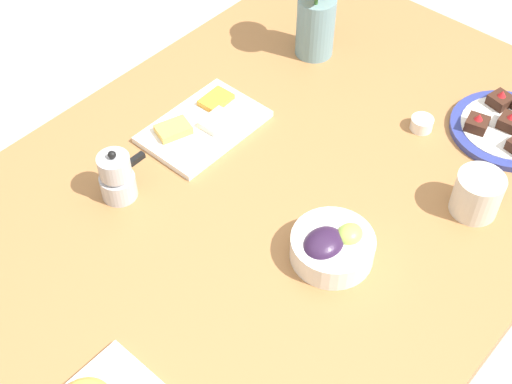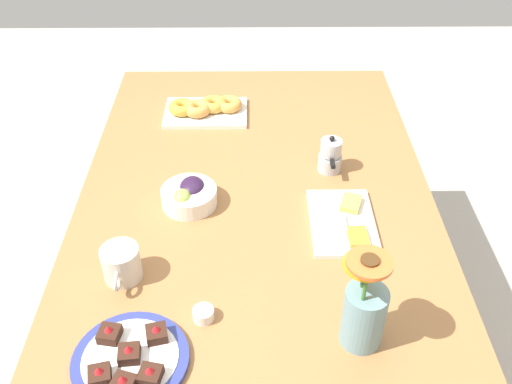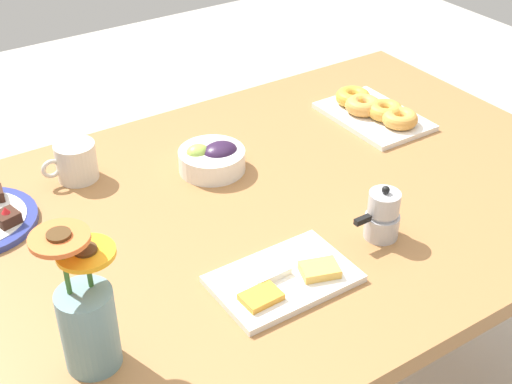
% 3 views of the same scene
% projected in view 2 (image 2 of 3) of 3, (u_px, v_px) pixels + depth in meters
% --- Properties ---
extents(ground_plane, '(6.00, 6.00, 0.00)m').
position_uv_depth(ground_plane, '(256.00, 361.00, 2.05)').
color(ground_plane, '#B7B2A8').
extents(dining_table, '(1.60, 1.00, 0.74)m').
position_uv_depth(dining_table, '(256.00, 226.00, 1.64)').
color(dining_table, '#9E6B3D').
rests_on(dining_table, ground_plane).
extents(coffee_mug, '(0.13, 0.09, 0.09)m').
position_uv_depth(coffee_mug, '(121.00, 263.00, 1.34)').
color(coffee_mug, beige).
rests_on(coffee_mug, dining_table).
extents(grape_bowl, '(0.15, 0.15, 0.07)m').
position_uv_depth(grape_bowl, '(189.00, 195.00, 1.57)').
color(grape_bowl, white).
rests_on(grape_bowl, dining_table).
extents(cheese_platter, '(0.26, 0.17, 0.03)m').
position_uv_depth(cheese_platter, '(343.00, 222.00, 1.51)').
color(cheese_platter, white).
rests_on(cheese_platter, dining_table).
extents(croissant_platter, '(0.19, 0.28, 0.05)m').
position_uv_depth(croissant_platter, '(205.00, 109.00, 1.94)').
color(croissant_platter, white).
rests_on(croissant_platter, dining_table).
extents(jam_cup_honey, '(0.05, 0.05, 0.03)m').
position_uv_depth(jam_cup_honey, '(203.00, 314.00, 1.26)').
color(jam_cup_honey, white).
rests_on(jam_cup_honey, dining_table).
extents(dessert_plate, '(0.24, 0.24, 0.05)m').
position_uv_depth(dessert_plate, '(130.00, 360.00, 1.17)').
color(dessert_plate, navy).
rests_on(dessert_plate, dining_table).
extents(flower_vase, '(0.12, 0.10, 0.26)m').
position_uv_depth(flower_vase, '(364.00, 311.00, 1.17)').
color(flower_vase, '#6B939E').
rests_on(flower_vase, dining_table).
extents(moka_pot, '(0.11, 0.07, 0.12)m').
position_uv_depth(moka_pot, '(330.00, 156.00, 1.68)').
color(moka_pot, '#B7B7BC').
rests_on(moka_pot, dining_table).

